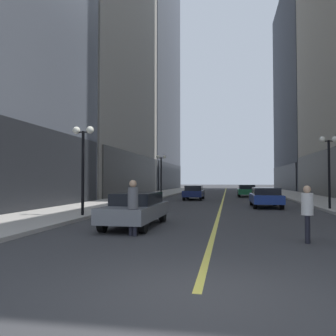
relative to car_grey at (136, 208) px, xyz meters
name	(u,v)px	position (x,y,z in m)	size (l,w,h in m)	color
ground_plane	(224,196)	(3.09, 27.40, -0.72)	(200.00, 200.00, 0.00)	#38383A
sidewalk_left	(155,195)	(-5.16, 27.40, -0.64)	(4.50, 78.00, 0.15)	#ADA8A0
sidewalk_right	(298,196)	(11.34, 27.40, -0.64)	(4.50, 78.00, 0.15)	#ADA8A0
lane_centre_stripe	(224,196)	(3.09, 27.40, -0.72)	(0.16, 70.00, 0.01)	#E5D64C
building_left_far	(140,6)	(-13.80, 52.40, 36.17)	(12.96, 26.00, 73.95)	#4C515B
building_right_far	(319,89)	(19.92, 52.40, 17.72)	(12.86, 26.00, 37.02)	#4C515B
car_grey	(136,208)	(0.00, 0.00, 0.00)	(1.78, 4.69, 1.32)	slate
car_blue	(266,197)	(6.06, 10.67, 0.00)	(1.89, 4.50, 1.32)	navy
car_navy	(194,192)	(0.41, 18.77, 0.00)	(1.75, 4.01, 1.32)	#141E4C
car_green	(247,190)	(5.55, 25.33, 0.00)	(1.90, 4.66, 1.32)	#196038
pedestrian_in_grey_suit	(133,203)	(0.51, -2.27, 0.36)	(0.43, 0.43, 1.83)	black
pedestrian_in_white_shirt	(307,210)	(5.86, -2.60, 0.25)	(0.42, 0.42, 1.67)	black
street_lamp_left_near	(83,151)	(-3.31, 2.33, 2.54)	(1.06, 0.36, 4.43)	black
street_lamp_left_far	(161,166)	(-3.31, 21.75, 2.54)	(1.06, 0.36, 4.43)	black
street_lamp_right_mid	(329,156)	(9.49, 8.45, 2.54)	(1.06, 0.36, 4.43)	black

